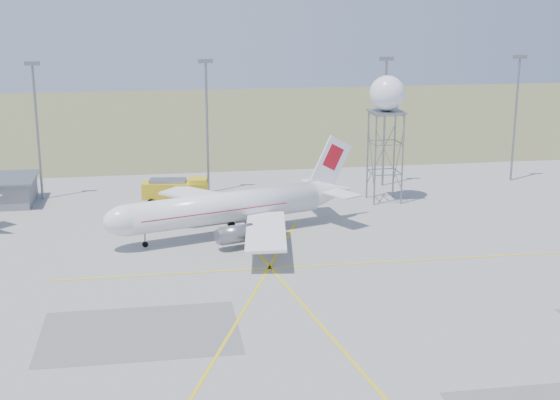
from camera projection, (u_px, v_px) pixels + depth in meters
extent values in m
plane|color=#9E9E99|center=(402.00, 396.00, 59.89)|extent=(400.00, 400.00, 0.00)
cube|color=#5E6738|center=(227.00, 118.00, 193.43)|extent=(400.00, 120.00, 0.03)
cylinder|color=slate|center=(38.00, 133.00, 114.84)|extent=(0.36, 0.36, 20.00)
cube|color=slate|center=(32.00, 63.00, 112.22)|extent=(2.20, 0.50, 0.60)
cylinder|color=slate|center=(207.00, 129.00, 118.73)|extent=(0.36, 0.36, 20.00)
cube|color=slate|center=(206.00, 61.00, 116.11)|extent=(2.20, 0.50, 0.60)
cylinder|color=slate|center=(384.00, 124.00, 123.08)|extent=(0.36, 0.36, 20.00)
cube|color=slate|center=(387.00, 59.00, 120.46)|extent=(2.20, 0.50, 0.60)
cylinder|color=slate|center=(515.00, 120.00, 126.50)|extent=(0.36, 0.36, 20.00)
cube|color=slate|center=(520.00, 57.00, 123.88)|extent=(2.20, 0.50, 0.60)
cylinder|color=white|center=(225.00, 207.00, 98.80)|extent=(25.22, 11.39, 3.88)
ellipsoid|color=white|center=(128.00, 220.00, 93.26)|extent=(7.10, 5.59, 3.88)
cube|color=black|center=(119.00, 217.00, 92.60)|extent=(2.05, 2.48, 0.95)
cone|color=white|center=(331.00, 191.00, 105.54)|extent=(6.73, 5.47, 3.88)
cube|color=white|center=(331.00, 162.00, 104.49)|extent=(6.01, 2.17, 7.30)
cube|color=#AD0B18|center=(333.00, 157.00, 104.40)|extent=(3.29, 1.33, 3.74)
cube|color=white|center=(316.00, 184.00, 107.88)|extent=(4.59, 6.03, 0.17)
cube|color=white|center=(340.00, 193.00, 102.53)|extent=(4.59, 6.03, 0.17)
cube|color=white|center=(210.00, 198.00, 107.21)|extent=(14.10, 14.44, 0.35)
cube|color=white|center=(266.00, 231.00, 92.16)|extent=(6.84, 16.04, 0.35)
cylinder|color=slate|center=(202.00, 212.00, 103.69)|extent=(4.56, 3.37, 2.23)
cylinder|color=slate|center=(237.00, 234.00, 94.00)|extent=(4.56, 3.37, 2.23)
cube|color=#AD0B18|center=(211.00, 208.00, 97.92)|extent=(19.68, 9.65, 0.12)
cylinder|color=black|center=(145.00, 244.00, 94.95)|extent=(0.85, 0.85, 0.87)
cube|color=black|center=(240.00, 230.00, 100.49)|extent=(2.70, 5.84, 0.87)
cylinder|color=slate|center=(240.00, 227.00, 100.37)|extent=(0.29, 0.29, 1.75)
cylinder|color=slate|center=(375.00, 160.00, 112.30)|extent=(0.25, 0.25, 13.36)
cylinder|color=slate|center=(403.00, 159.00, 112.93)|extent=(0.25, 0.25, 13.36)
cylinder|color=slate|center=(394.00, 154.00, 116.85)|extent=(0.25, 0.25, 13.36)
cylinder|color=slate|center=(368.00, 155.00, 116.22)|extent=(0.25, 0.25, 13.36)
cube|color=slate|center=(386.00, 112.00, 112.86)|extent=(4.71, 4.71, 0.26)
sphere|color=white|center=(387.00, 93.00, 112.17)|extent=(5.14, 5.14, 5.14)
cube|color=gold|center=(175.00, 190.00, 114.21)|extent=(9.83, 4.37, 2.32)
cube|color=gold|center=(198.00, 183.00, 114.07)|extent=(2.89, 3.26, 1.48)
cube|color=black|center=(203.00, 182.00, 114.06)|extent=(0.46, 2.73, 1.06)
cube|color=slate|center=(168.00, 181.00, 113.82)|extent=(5.56, 3.19, 0.42)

